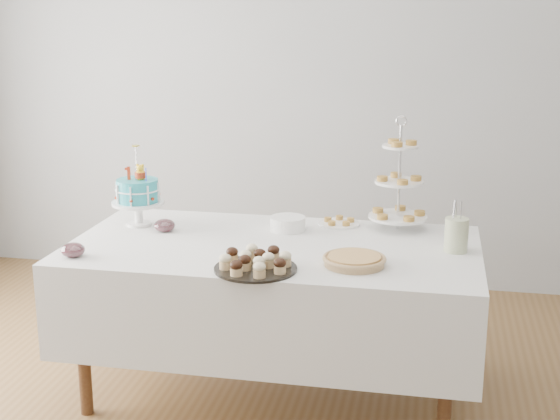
% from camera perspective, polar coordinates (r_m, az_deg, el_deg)
% --- Properties ---
extents(walls, '(5.04, 4.04, 2.70)m').
position_cam_1_polar(walls, '(3.26, -1.61, 5.73)').
color(walls, '#95989A').
rests_on(walls, floor).
extents(table, '(1.92, 1.02, 0.77)m').
position_cam_1_polar(table, '(3.75, -0.48, -5.84)').
color(table, silver).
rests_on(table, floor).
extents(birthday_cake, '(0.27, 0.27, 0.41)m').
position_cam_1_polar(birthday_cake, '(4.03, -10.33, 0.43)').
color(birthday_cake, white).
rests_on(birthday_cake, table).
extents(cupcake_tray, '(0.36, 0.36, 0.08)m').
position_cam_1_polar(cupcake_tray, '(3.31, -1.80, -3.76)').
color(cupcake_tray, black).
rests_on(cupcake_tray, table).
extents(pie, '(0.28, 0.28, 0.04)m').
position_cam_1_polar(pie, '(3.39, 5.45, -3.65)').
color(pie, tan).
rests_on(pie, table).
extents(tiered_stand, '(0.29, 0.29, 0.57)m').
position_cam_1_polar(tiered_stand, '(3.91, 8.70, 2.00)').
color(tiered_stand, silver).
rests_on(tiered_stand, table).
extents(plate_stack, '(0.18, 0.18, 0.07)m').
position_cam_1_polar(plate_stack, '(3.89, 0.57, -1.00)').
color(plate_stack, white).
rests_on(plate_stack, table).
extents(pastry_plate, '(0.21, 0.21, 0.03)m').
position_cam_1_polar(pastry_plate, '(4.01, 4.35, -0.89)').
color(pastry_plate, white).
rests_on(pastry_plate, table).
extents(jam_bowl_a, '(0.11, 0.11, 0.06)m').
position_cam_1_polar(jam_bowl_a, '(3.61, -14.90, -2.86)').
color(jam_bowl_a, silver).
rests_on(jam_bowl_a, table).
extents(jam_bowl_b, '(0.11, 0.11, 0.06)m').
position_cam_1_polar(jam_bowl_b, '(3.92, -8.45, -1.13)').
color(jam_bowl_b, silver).
rests_on(jam_bowl_b, table).
extents(utensil_pitcher, '(0.11, 0.11, 0.24)m').
position_cam_1_polar(utensil_pitcher, '(3.63, 12.78, -1.69)').
color(utensil_pitcher, white).
rests_on(utensil_pitcher, table).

